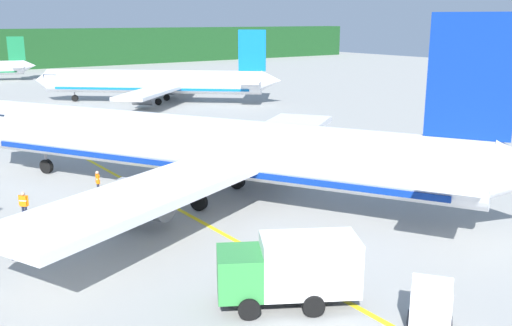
{
  "coord_description": "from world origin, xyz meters",
  "views": [
    {
      "loc": [
        -29.51,
        -11.99,
        11.52
      ],
      "look_at": [
        -8.39,
        17.31,
        2.43
      ],
      "focal_mm": 40.08,
      "sensor_mm": 36.0,
      "label": 1
    }
  ],
  "objects": [
    {
      "name": "ground",
      "position": [
        0.0,
        48.0,
        -0.1
      ],
      "size": [
        240.0,
        320.0,
        0.2
      ],
      "primitive_type": "cube",
      "color": "#999993"
    },
    {
      "name": "airliner_foreground",
      "position": [
        -10.85,
        19.49,
        3.39
      ],
      "size": [
        32.24,
        38.07,
        11.9
      ],
      "color": "white",
      "rests_on": "ground"
    },
    {
      "name": "airliner_mid_apron",
      "position": [
        6.41,
        61.93,
        2.9
      ],
      "size": [
        28.47,
        26.55,
        10.19
      ],
      "color": "white",
      "rests_on": "ground"
    },
    {
      "name": "airliner_distant",
      "position": [
        23.08,
        170.1,
        2.19
      ],
      "size": [
        22.37,
        26.85,
        7.67
      ],
      "color": "white",
      "rests_on": "ground"
    },
    {
      "name": "service_truck_fuel",
      "position": [
        -15.7,
        4.75,
        1.6
      ],
      "size": [
        6.09,
        4.82,
        2.92
      ],
      "color": "#338C3F",
      "rests_on": "ground"
    },
    {
      "name": "cargo_container_near",
      "position": [
        -12.67,
        0.05,
        0.99
      ],
      "size": [
        2.35,
        2.35,
        2.08
      ],
      "color": "#333338",
      "rests_on": "ground"
    },
    {
      "name": "crew_marshaller",
      "position": [
        -16.59,
        24.12,
        1.0
      ],
      "size": [
        0.31,
        0.62,
        1.7
      ],
      "color": "#191E33",
      "rests_on": "ground"
    },
    {
      "name": "crew_loader_left",
      "position": [
        -23.86,
        16.26,
        0.95
      ],
      "size": [
        0.57,
        0.41,
        1.62
      ],
      "color": "#191E33",
      "rests_on": "ground"
    },
    {
      "name": "crew_loader_right",
      "position": [
        -21.92,
        21.9,
        1.03
      ],
      "size": [
        0.48,
        0.48,
        1.75
      ],
      "color": "#191E33",
      "rests_on": "ground"
    },
    {
      "name": "apron_guide_line",
      "position": [
        -13.63,
        14.98,
        0.01
      ],
      "size": [
        0.3,
        60.0,
        0.01
      ],
      "primitive_type": "cube",
      "color": "yellow",
      "rests_on": "ground"
    }
  ]
}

